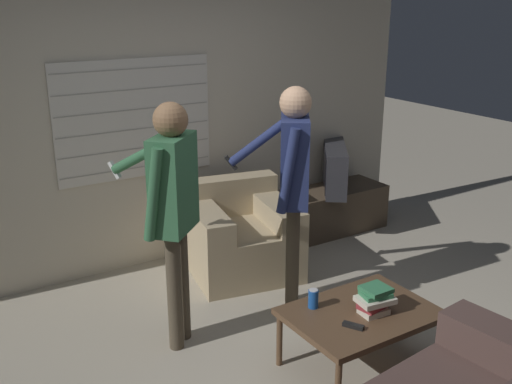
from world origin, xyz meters
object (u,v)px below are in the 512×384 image
at_px(armchair_beige, 240,236).
at_px(spare_remote, 353,326).
at_px(coffee_table, 361,316).
at_px(person_right_standing, 293,172).
at_px(tv, 334,167).
at_px(book_stack, 375,300).
at_px(soda_can, 313,299).
at_px(person_left_standing, 172,197).

relative_size(armchair_beige, spare_remote, 7.65).
height_order(coffee_table, person_right_standing, person_right_standing).
xyz_separation_m(tv, spare_remote, (-1.55, -2.08, -0.25)).
height_order(tv, person_right_standing, person_right_standing).
relative_size(book_stack, spare_remote, 1.87).
bearing_deg(soda_can, armchair_beige, 77.51).
bearing_deg(coffee_table, book_stack, -44.94).
height_order(person_right_standing, spare_remote, person_right_standing).
xyz_separation_m(book_stack, spare_remote, (-0.23, -0.07, -0.08)).
bearing_deg(book_stack, spare_remote, -164.22).
bearing_deg(soda_can, book_stack, -42.03).
bearing_deg(tv, armchair_beige, -40.68).
bearing_deg(armchair_beige, person_right_standing, 100.90).
bearing_deg(spare_remote, person_right_standing, 45.87).
xyz_separation_m(armchair_beige, soda_can, (-0.32, -1.46, 0.16)).
height_order(person_left_standing, book_stack, person_left_standing).
xyz_separation_m(coffee_table, book_stack, (0.06, -0.06, 0.13)).
relative_size(person_left_standing, book_stack, 6.84).
bearing_deg(tv, book_stack, 3.16).
xyz_separation_m(armchair_beige, book_stack, (-0.04, -1.72, 0.18)).
bearing_deg(armchair_beige, soda_can, 88.61).
height_order(person_right_standing, book_stack, person_right_standing).
relative_size(person_left_standing, soda_can, 13.48).
height_order(tv, soda_can, tv).
bearing_deg(person_left_standing, book_stack, -88.63).
height_order(armchair_beige, coffee_table, armchair_beige).
distance_m(tv, person_right_standing, 1.72).
bearing_deg(person_right_standing, book_stack, -147.19).
relative_size(coffee_table, person_right_standing, 0.54).
relative_size(coffee_table, book_stack, 3.73).
bearing_deg(soda_can, spare_remote, -80.15).
height_order(armchair_beige, person_left_standing, person_left_standing).
xyz_separation_m(person_right_standing, book_stack, (-0.03, -0.95, -0.59)).
bearing_deg(tv, soda_can, -6.09).
bearing_deg(armchair_beige, person_left_standing, 49.60).
height_order(tv, person_left_standing, person_left_standing).
relative_size(armchair_beige, person_right_standing, 0.59).
distance_m(coffee_table, spare_remote, 0.22).
relative_size(coffee_table, person_left_standing, 0.55).
height_order(soda_can, spare_remote, soda_can).
distance_m(armchair_beige, tv, 1.36).
height_order(armchair_beige, soda_can, armchair_beige).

